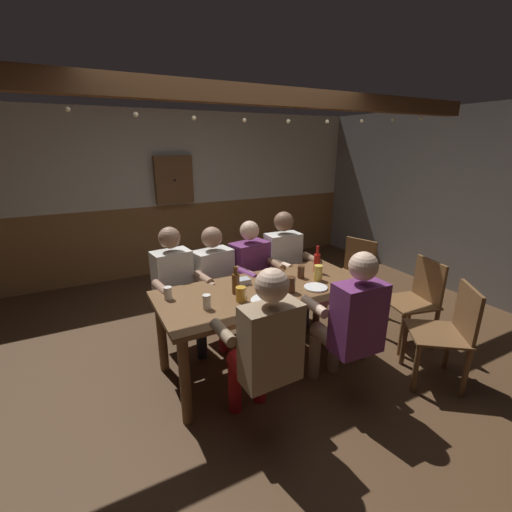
{
  "coord_description": "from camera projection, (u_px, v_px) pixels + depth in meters",
  "views": [
    {
      "loc": [
        -1.36,
        -2.55,
        1.96
      ],
      "look_at": [
        0.0,
        0.04,
        1.01
      ],
      "focal_mm": 24.15,
      "sensor_mm": 36.0,
      "label": 1
    }
  ],
  "objects": [
    {
      "name": "ground_plane",
      "position": [
        258.0,
        355.0,
        3.36
      ],
      "size": [
        7.55,
        7.55,
        0.0
      ],
      "primitive_type": "plane",
      "color": "#4C331E"
    },
    {
      "name": "back_wall_upper",
      "position": [
        171.0,
        159.0,
        5.18
      ],
      "size": [
        6.29,
        0.12,
        1.38
      ],
      "primitive_type": "cube",
      "color": "beige"
    },
    {
      "name": "back_wall_wainscot",
      "position": [
        177.0,
        237.0,
        5.56
      ],
      "size": [
        6.29,
        0.12,
        1.07
      ],
      "primitive_type": "cube",
      "color": "brown",
      "rests_on": "ground_plane"
    },
    {
      "name": "side_wall_concrete",
      "position": [
        480.0,
        205.0,
        4.39
      ],
      "size": [
        0.12,
        5.5,
        2.44
      ],
      "primitive_type": "cube",
      "color": "gray",
      "rests_on": "ground_plane"
    },
    {
      "name": "ceiling_beam",
      "position": [
        241.0,
        94.0,
        2.88
      ],
      "size": [
        5.66,
        0.14,
        0.16
      ],
      "primitive_type": "cube",
      "color": "brown"
    },
    {
      "name": "dining_table",
      "position": [
        266.0,
        300.0,
        3.03
      ],
      "size": [
        1.87,
        0.87,
        0.76
      ],
      "color": "brown",
      "rests_on": "ground_plane"
    },
    {
      "name": "person_0",
      "position": [
        176.0,
        285.0,
        3.3
      ],
      "size": [
        0.53,
        0.57,
        1.23
      ],
      "rotation": [
        0.0,
        0.0,
        3.27
      ],
      "color": "silver",
      "rests_on": "ground_plane"
    },
    {
      "name": "person_1",
      "position": [
        217.0,
        279.0,
        3.5
      ],
      "size": [
        0.57,
        0.58,
        1.19
      ],
      "rotation": [
        0.0,
        0.0,
        3.32
      ],
      "color": "silver",
      "rests_on": "ground_plane"
    },
    {
      "name": "person_2",
      "position": [
        254.0,
        271.0,
        3.69
      ],
      "size": [
        0.58,
        0.59,
        1.2
      ],
      "rotation": [
        0.0,
        0.0,
        3.33
      ],
      "color": "#6B2D66",
      "rests_on": "ground_plane"
    },
    {
      "name": "person_3",
      "position": [
        286.0,
        263.0,
        3.86
      ],
      "size": [
        0.54,
        0.52,
        1.26
      ],
      "rotation": [
        0.0,
        0.0,
        3.1
      ],
      "color": "silver",
      "rests_on": "ground_plane"
    },
    {
      "name": "person_4",
      "position": [
        265.0,
        345.0,
        2.29
      ],
      "size": [
        0.55,
        0.5,
        1.25
      ],
      "rotation": [
        0.0,
        0.0,
        0.03
      ],
      "color": "#997F60",
      "rests_on": "ground_plane"
    },
    {
      "name": "person_5",
      "position": [
        351.0,
        320.0,
        2.64
      ],
      "size": [
        0.53,
        0.55,
        1.25
      ],
      "rotation": [
        0.0,
        0.0,
        -0.05
      ],
      "color": "#6B2D66",
      "rests_on": "ground_plane"
    },
    {
      "name": "chair_empty_near_right",
      "position": [
        354.0,
        273.0,
        4.15
      ],
      "size": [
        0.55,
        0.55,
        0.88
      ],
      "rotation": [
        0.0,
        0.0,
        -4.4
      ],
      "color": "brown",
      "rests_on": "ground_plane"
    },
    {
      "name": "chair_empty_near_left",
      "position": [
        416.0,
        299.0,
        3.47
      ],
      "size": [
        0.53,
        0.53,
        0.88
      ],
      "rotation": [
        0.0,
        0.0,
        1.34
      ],
      "color": "brown",
      "rests_on": "ground_plane"
    },
    {
      "name": "chair_empty_far_end",
      "position": [
        448.0,
        332.0,
        2.87
      ],
      "size": [
        0.62,
        0.62,
        0.88
      ],
      "rotation": [
        0.0,
        0.0,
        0.94
      ],
      "color": "brown",
      "rests_on": "ground_plane"
    },
    {
      "name": "table_candle",
      "position": [
        270.0,
        283.0,
        3.02
      ],
      "size": [
        0.04,
        0.04,
        0.08
      ],
      "primitive_type": "cylinder",
      "color": "#F9E08C",
      "rests_on": "dining_table"
    },
    {
      "name": "condiment_caddy",
      "position": [
        242.0,
        281.0,
        3.1
      ],
      "size": [
        0.14,
        0.1,
        0.05
      ],
      "primitive_type": "cube",
      "color": "#B2B7BC",
      "rests_on": "dining_table"
    },
    {
      "name": "plate_0",
      "position": [
        267.0,
        301.0,
        2.76
      ],
      "size": [
        0.27,
        0.27,
        0.01
      ],
      "primitive_type": "cylinder",
      "color": "white",
      "rests_on": "dining_table"
    },
    {
      "name": "plate_1",
      "position": [
        316.0,
        288.0,
        3.02
      ],
      "size": [
        0.2,
        0.2,
        0.01
      ],
      "primitive_type": "cylinder",
      "color": "white",
      "rests_on": "dining_table"
    },
    {
      "name": "bottle_0",
      "position": [
        317.0,
        262.0,
        3.37
      ],
      "size": [
        0.06,
        0.06,
        0.27
      ],
      "color": "red",
      "rests_on": "dining_table"
    },
    {
      "name": "bottle_1",
      "position": [
        236.0,
        283.0,
        2.89
      ],
      "size": [
        0.07,
        0.07,
        0.24
      ],
      "color": "#593314",
      "rests_on": "dining_table"
    },
    {
      "name": "pint_glass_0",
      "position": [
        168.0,
        293.0,
        2.79
      ],
      "size": [
        0.07,
        0.07,
        0.11
      ],
      "primitive_type": "cylinder",
      "color": "white",
      "rests_on": "dining_table"
    },
    {
      "name": "pint_glass_1",
      "position": [
        301.0,
        272.0,
        3.24
      ],
      "size": [
        0.07,
        0.07,
        0.12
      ],
      "primitive_type": "cylinder",
      "color": "#4C2D19",
      "rests_on": "dining_table"
    },
    {
      "name": "pint_glass_2",
      "position": [
        241.0,
        294.0,
        2.76
      ],
      "size": [
        0.08,
        0.08,
        0.12
      ],
      "primitive_type": "cylinder",
      "color": "gold",
      "rests_on": "dining_table"
    },
    {
      "name": "pint_glass_3",
      "position": [
        291.0,
        285.0,
        2.92
      ],
      "size": [
        0.08,
        0.08,
        0.14
      ],
      "primitive_type": "cylinder",
      "color": "#4C2D19",
      "rests_on": "dining_table"
    },
    {
      "name": "pint_glass_4",
      "position": [
        280.0,
        277.0,
        3.1
      ],
      "size": [
        0.07,
        0.07,
        0.14
      ],
      "primitive_type": "cylinder",
      "color": "#4C2D19",
      "rests_on": "dining_table"
    },
    {
      "name": "pint_glass_5",
      "position": [
        318.0,
        273.0,
        3.18
      ],
      "size": [
        0.08,
        0.08,
        0.14
      ],
      "primitive_type": "cylinder",
      "color": "#E5C64C",
      "rests_on": "dining_table"
    },
    {
      "name": "pint_glass_6",
      "position": [
        207.0,
        302.0,
        2.63
      ],
      "size": [
        0.06,
        0.06,
        0.11
      ],
      "primitive_type": "cylinder",
      "color": "white",
      "rests_on": "dining_table"
    },
    {
      "name": "wall_dart_cabinet",
      "position": [
        174.0,
        180.0,
        5.15
      ],
      "size": [
        0.56,
        0.15,
        0.7
      ],
      "color": "brown"
    },
    {
      "name": "string_lights",
      "position": [
        244.0,
        116.0,
        2.89
      ],
      "size": [
        4.44,
        0.04,
        0.12
      ],
      "color": "#F9EAB2"
    }
  ]
}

